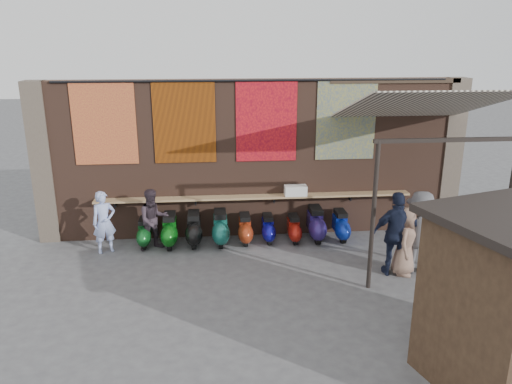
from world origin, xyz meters
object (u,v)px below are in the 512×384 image
Objects in this scene: scooter_stool_4 at (245,229)px; scooter_stool_8 at (341,226)px; shelf_box at (296,190)px; scooter_stool_1 at (170,231)px; scooter_stool_2 at (194,229)px; scooter_stool_7 at (316,224)px; scooter_stool_5 at (268,229)px; diner_left at (104,222)px; scooter_stool_0 at (145,233)px; diner_right at (153,220)px; shopper_grey at (419,232)px; scooter_stool_3 at (220,228)px; shopper_tan at (405,241)px; shopper_navy at (397,234)px; scooter_stool_6 at (294,229)px.

scooter_stool_8 is at bearing -0.22° from scooter_stool_4.
shelf_box is 0.66× the size of scooter_stool_1.
scooter_stool_2 is 3.08m from scooter_stool_7.
scooter_stool_4 reaches higher than scooter_stool_5.
diner_left reaches higher than shelf_box.
scooter_stool_2 is (0.59, 0.02, 0.00)m from scooter_stool_1.
scooter_stool_0 is 1.02m from diner_left.
shopper_grey is at bearing -38.59° from diner_right.
scooter_stool_1 reaches higher than scooter_stool_8.
scooter_stool_4 is 0.97× the size of scooter_stool_8.
scooter_stool_1 is 0.59m from scooter_stool_2.
scooter_stool_3 is 0.99× the size of scooter_stool_7.
diner_right reaches higher than diner_left.
scooter_stool_1 is at bearing -9.60° from shopper_grey.
scooter_stool_4 is at bearing -167.08° from shelf_box.
scooter_stool_8 is 2.24m from shopper_tan.
shopper_tan is at bearing -66.75° from scooter_stool_8.
shopper_grey reaches higher than shelf_box.
shopper_navy is (6.50, -1.79, 0.18)m from diner_left.
scooter_stool_4 is at bearing 84.23° from shopper_tan.
scooter_stool_5 is 3.33m from shopper_navy.
diner_left is (-2.77, -0.21, 0.34)m from scooter_stool_3.
shelf_box is 1.19m from scooter_stool_5.
shelf_box is 3.61m from diner_right.
shopper_navy reaches higher than scooter_stool_3.
scooter_stool_2 is 1.28m from scooter_stool_4.
scooter_stool_0 is 0.93× the size of scooter_stool_8.
scooter_stool_8 reaches higher than scooter_stool_6.
scooter_stool_2 reaches higher than scooter_stool_8.
scooter_stool_0 is at bearing 96.19° from shopper_tan.
scooter_stool_2 is 0.66m from scooter_stool_3.
scooter_stool_7 is (1.22, -0.02, 0.09)m from scooter_stool_5.
scooter_stool_7 is at bearing 4.46° from scooter_stool_6.
diner_left is 0.83× the size of shopper_grey.
scooter_stool_8 is at bearing -21.73° from diner_left.
scooter_stool_2 is at bearing -11.91° from shopper_grey.
scooter_stool_2 is at bearing -1.87° from scooter_stool_0.
scooter_stool_5 is 4.00m from diner_left.
scooter_stool_8 is 0.42× the size of shopper_navy.
scooter_stool_2 is (1.22, -0.04, 0.06)m from scooter_stool_0.
scooter_stool_2 is at bearing -179.50° from scooter_stool_4.
scooter_stool_8 reaches higher than scooter_stool_0.
scooter_stool_0 is at bearing -18.55° from shopper_navy.
shopper_tan reaches higher than scooter_stool_4.
shopper_tan is (0.87, -2.02, 0.40)m from scooter_stool_8.
shopper_navy reaches higher than scooter_stool_5.
scooter_stool_8 is (1.13, -0.31, -0.88)m from shelf_box.
shopper_navy is (5.61, -2.06, 0.59)m from scooter_stool_0.
scooter_stool_2 is 0.96× the size of scooter_stool_7.
diner_right is at bearing -177.05° from scooter_stool_7.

